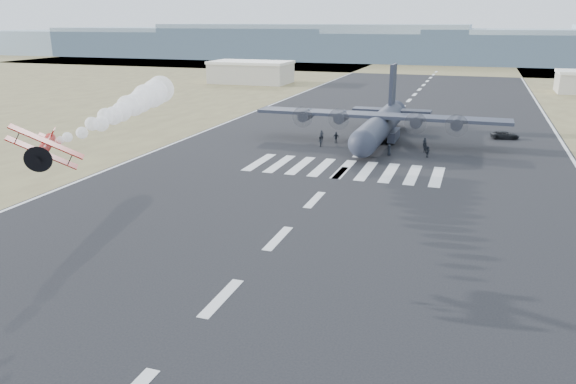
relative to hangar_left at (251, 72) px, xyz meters
The scene contains 19 objects.
scrub_far 99.70m from the hangar_left, 58.54° to the left, with size 500.00×80.00×0.00m, color brown.
runway_markings 99.70m from the hangar_left, 58.54° to the right, with size 60.00×260.00×0.01m, color silver, non-canonical shape.
ridge_seg_a 183.53m from the hangar_left, 141.19° to the left, with size 150.00×50.00×13.00m, color #7E92A0.
ridge_seg_b 139.02m from the hangar_left, 124.15° to the left, with size 150.00×50.00×15.00m, color #7E92A0.
ridge_seg_c 115.84m from the hangar_left, 96.45° to the left, with size 150.00×50.00×17.00m, color #7E92A0.
ridge_seg_d 126.25m from the hangar_left, 65.67° to the left, with size 150.00×50.00×13.00m, color #7E92A0.
hangar_left is the anchor object (origin of this frame).
aerobatic_biplane 137.16m from the hangar_left, 74.33° to the right, with size 4.96×5.24×3.93m.
smoke_trail 110.82m from the hangar_left, 74.37° to the right, with size 10.38×31.35×3.53m.
transport_aircraft 92.45m from the hangar_left, 54.68° to the right, with size 39.76×32.79×11.53m.
support_vehicle 99.01m from the hangar_left, 42.64° to the right, with size 2.08×4.51×1.25m, color black.
crew_a 99.43m from the hangar_left, 52.26° to the right, with size 0.59×0.49×1.62m, color black.
crew_b 94.29m from the hangar_left, 61.29° to the right, with size 0.77×0.47×1.58m, color black.
crew_c 93.57m from the hangar_left, 57.35° to the right, with size 1.05×0.49×1.63m, color black.
crew_d 92.24m from the hangar_left, 59.35° to the right, with size 1.05×0.54×1.80m, color black.
crew_e 102.21m from the hangar_left, 56.48° to the right, with size 0.79×0.49×1.62m, color black.
crew_f 104.77m from the hangar_left, 53.81° to the right, with size 1.48×0.48×1.60m, color black.
crew_g 90.54m from the hangar_left, 60.55° to the right, with size 0.67×0.55×1.83m, color black.
crew_h 102.15m from the hangar_left, 53.16° to the right, with size 0.76×0.47×1.55m, color black.
Camera 1 is at (15.91, -20.44, 18.87)m, focal length 35.00 mm.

